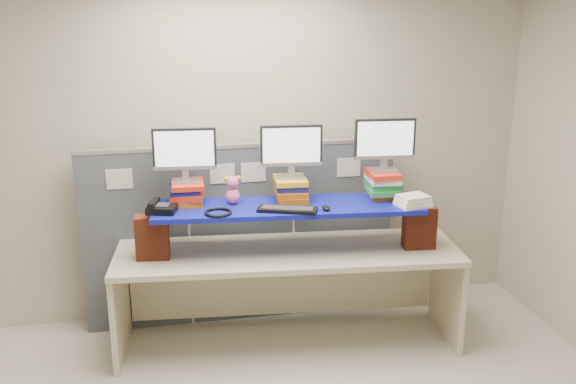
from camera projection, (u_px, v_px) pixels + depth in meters
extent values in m
cube|color=#BFB59D|center=(283.00, 236.00, 3.47)|extent=(5.00, 4.00, 2.80)
cube|color=#43484F|center=(135.00, 243.00, 5.17)|extent=(0.85, 0.05, 1.50)
cube|color=#43484F|center=(242.00, 236.00, 5.33)|extent=(0.85, 0.05, 1.50)
cube|color=#43484F|center=(342.00, 229.00, 5.50)|extent=(0.85, 0.05, 1.50)
cube|color=silver|center=(240.00, 146.00, 5.11)|extent=(2.60, 0.06, 0.03)
cube|color=silver|center=(119.00, 179.00, 4.96)|extent=(0.20, 0.00, 0.16)
cube|color=silver|center=(222.00, 174.00, 5.12)|extent=(0.20, 0.00, 0.16)
cube|color=silver|center=(253.00, 172.00, 5.17)|extent=(0.20, 0.00, 0.16)
cube|color=silver|center=(349.00, 167.00, 5.32)|extent=(0.20, 0.00, 0.16)
cube|color=beige|center=(288.00, 253.00, 4.90)|extent=(2.68, 1.00, 0.04)
cube|color=beige|center=(120.00, 308.00, 4.88)|extent=(0.11, 0.71, 0.75)
cube|color=beige|center=(447.00, 292.00, 5.15)|extent=(0.11, 0.71, 0.75)
cube|color=maroon|center=(152.00, 237.00, 4.70)|extent=(0.25, 0.15, 0.33)
cube|color=maroon|center=(419.00, 227.00, 4.91)|extent=(0.25, 0.15, 0.33)
cube|color=#090E7B|center=(288.00, 207.00, 4.80)|extent=(2.04, 0.68, 0.04)
cube|color=#AD5410|center=(186.00, 200.00, 4.83)|extent=(0.27, 0.31, 0.04)
cube|color=red|center=(188.00, 195.00, 4.81)|extent=(0.27, 0.32, 0.05)
cube|color=#131655|center=(185.00, 189.00, 4.81)|extent=(0.23, 0.31, 0.04)
cube|color=red|center=(188.00, 184.00, 4.78)|extent=(0.24, 0.30, 0.04)
cube|color=#AD5410|center=(292.00, 197.00, 4.90)|extent=(0.25, 0.32, 0.05)
cube|color=#AD5410|center=(291.00, 192.00, 4.88)|extent=(0.25, 0.30, 0.04)
cube|color=#131655|center=(291.00, 185.00, 4.89)|extent=(0.26, 0.30, 0.04)
cube|color=gold|center=(290.00, 180.00, 4.87)|extent=(0.26, 0.30, 0.04)
cube|color=#AD5410|center=(383.00, 194.00, 4.99)|extent=(0.23, 0.28, 0.04)
cube|color=#24873B|center=(382.00, 190.00, 4.96)|extent=(0.25, 0.31, 0.04)
cube|color=#24873B|center=(383.00, 184.00, 4.96)|extent=(0.25, 0.27, 0.05)
cube|color=silver|center=(382.00, 179.00, 4.95)|extent=(0.24, 0.31, 0.04)
cube|color=red|center=(382.00, 174.00, 4.92)|extent=(0.23, 0.31, 0.04)
cube|color=#949498|center=(186.00, 181.00, 4.78)|extent=(0.22, 0.15, 0.01)
cube|color=#949498|center=(186.00, 175.00, 4.76)|extent=(0.05, 0.04, 0.08)
cube|color=black|center=(184.00, 149.00, 4.71)|extent=(0.47, 0.08, 0.31)
cube|color=white|center=(185.00, 149.00, 4.69)|extent=(0.43, 0.04, 0.27)
cube|color=#949498|center=(291.00, 177.00, 4.86)|extent=(0.22, 0.15, 0.01)
cube|color=#949498|center=(291.00, 171.00, 4.85)|extent=(0.05, 0.04, 0.08)
cube|color=black|center=(291.00, 146.00, 4.79)|extent=(0.47, 0.08, 0.31)
cube|color=white|center=(292.00, 146.00, 4.77)|extent=(0.43, 0.04, 0.27)
cube|color=#949498|center=(384.00, 170.00, 4.92)|extent=(0.22, 0.15, 0.01)
cube|color=#949498|center=(384.00, 164.00, 4.91)|extent=(0.05, 0.04, 0.08)
cube|color=black|center=(385.00, 139.00, 4.85)|extent=(0.47, 0.08, 0.31)
cube|color=white|center=(386.00, 139.00, 4.83)|extent=(0.43, 0.04, 0.27)
cube|color=black|center=(287.00, 210.00, 4.65)|extent=(0.45, 0.28, 0.02)
cube|color=#2A2A2C|center=(287.00, 208.00, 4.64)|extent=(0.38, 0.22, 0.00)
ellipsoid|color=black|center=(326.00, 208.00, 4.67)|extent=(0.08, 0.11, 0.03)
cube|color=black|center=(162.00, 209.00, 4.62)|extent=(0.24, 0.23, 0.05)
cube|color=#2A2A2C|center=(162.00, 205.00, 4.61)|extent=(0.12, 0.12, 0.01)
cube|color=black|center=(154.00, 203.00, 4.61)|extent=(0.09, 0.19, 0.04)
torus|color=black|center=(218.00, 212.00, 4.59)|extent=(0.22, 0.22, 0.02)
ellipsoid|color=pink|center=(233.00, 196.00, 4.80)|extent=(0.11, 0.10, 0.12)
sphere|color=pink|center=(232.00, 182.00, 4.77)|extent=(0.10, 0.10, 0.10)
sphere|color=gold|center=(227.00, 179.00, 4.75)|extent=(0.04, 0.04, 0.04)
sphere|color=gold|center=(238.00, 178.00, 4.77)|extent=(0.04, 0.04, 0.04)
cube|color=white|center=(413.00, 204.00, 4.76)|extent=(0.27, 0.23, 0.03)
cube|color=white|center=(413.00, 201.00, 4.75)|extent=(0.25, 0.22, 0.03)
cube|color=white|center=(413.00, 197.00, 4.74)|extent=(0.24, 0.21, 0.03)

